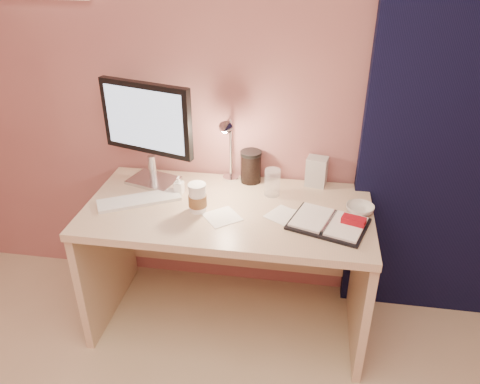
# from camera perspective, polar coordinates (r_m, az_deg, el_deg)

# --- Properties ---
(room) EXTENTS (3.50, 3.50, 3.50)m
(room) POSITION_cam_1_polar(r_m,az_deg,el_deg) (2.44, 22.65, 8.37)
(room) COLOR #C6B28E
(room) RESTS_ON ground
(desk) EXTENTS (1.40, 0.70, 0.73)m
(desk) POSITION_cam_1_polar(r_m,az_deg,el_deg) (2.47, -1.12, -5.54)
(desk) COLOR tan
(desk) RESTS_ON ground
(monitor) EXTENTS (0.50, 0.25, 0.55)m
(monitor) POSITION_cam_1_polar(r_m,az_deg,el_deg) (2.43, -11.15, 8.03)
(monitor) COLOR silver
(monitor) RESTS_ON desk
(keyboard) EXTENTS (0.41, 0.30, 0.02)m
(keyboard) POSITION_cam_1_polar(r_m,az_deg,el_deg) (2.39, -12.18, -0.98)
(keyboard) COLOR silver
(keyboard) RESTS_ON desk
(planner) EXTENTS (0.40, 0.35, 0.05)m
(planner) POSITION_cam_1_polar(r_m,az_deg,el_deg) (2.19, 10.98, -3.71)
(planner) COLOR black
(planner) RESTS_ON desk
(paper_a) EXTENTS (0.21, 0.21, 0.00)m
(paper_a) POSITION_cam_1_polar(r_m,az_deg,el_deg) (2.21, -2.19, -3.05)
(paper_a) COLOR white
(paper_a) RESTS_ON desk
(paper_b) EXTENTS (0.17, 0.17, 0.00)m
(paper_b) POSITION_cam_1_polar(r_m,az_deg,el_deg) (2.21, 7.98, -3.36)
(paper_b) COLOR white
(paper_b) RESTS_ON desk
(paper_c) EXTENTS (0.20, 0.20, 0.00)m
(paper_c) POSITION_cam_1_polar(r_m,az_deg,el_deg) (2.23, 5.42, -2.89)
(paper_c) COLOR white
(paper_c) RESTS_ON desk
(coffee_cup) EXTENTS (0.09, 0.09, 0.14)m
(coffee_cup) POSITION_cam_1_polar(r_m,az_deg,el_deg) (2.24, -5.21, -0.78)
(coffee_cup) COLOR white
(coffee_cup) RESTS_ON desk
(clear_cup) EXTENTS (0.08, 0.08, 0.14)m
(clear_cup) POSITION_cam_1_polar(r_m,az_deg,el_deg) (2.37, 3.96, 1.18)
(clear_cup) COLOR white
(clear_cup) RESTS_ON desk
(bowl) EXTENTS (0.17, 0.17, 0.04)m
(bowl) POSITION_cam_1_polar(r_m,az_deg,el_deg) (2.31, 14.41, -2.06)
(bowl) COLOR silver
(bowl) RESTS_ON desk
(lotion_bottle) EXTENTS (0.05, 0.05, 0.10)m
(lotion_bottle) POSITION_cam_1_polar(r_m,az_deg,el_deg) (2.41, -7.46, 0.86)
(lotion_bottle) COLOR white
(lotion_bottle) RESTS_ON desk
(dark_jar) EXTENTS (0.11, 0.11, 0.16)m
(dark_jar) POSITION_cam_1_polar(r_m,az_deg,el_deg) (2.50, 1.33, 2.93)
(dark_jar) COLOR black
(dark_jar) RESTS_ON desk
(product_box) EXTENTS (0.12, 0.10, 0.16)m
(product_box) POSITION_cam_1_polar(r_m,az_deg,el_deg) (2.49, 9.32, 2.48)
(product_box) COLOR #B9B9B5
(product_box) RESTS_ON desk
(desk_lamp) EXTENTS (0.09, 0.23, 0.38)m
(desk_lamp) POSITION_cam_1_polar(r_m,az_deg,el_deg) (2.37, -1.57, 5.70)
(desk_lamp) COLOR silver
(desk_lamp) RESTS_ON desk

